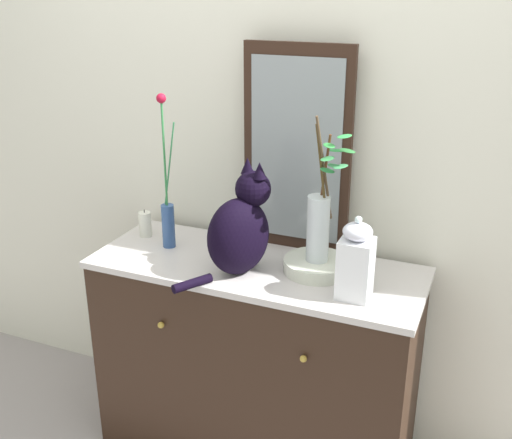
{
  "coord_description": "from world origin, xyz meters",
  "views": [
    {
      "loc": [
        0.79,
        -1.88,
        1.83
      ],
      "look_at": [
        0.0,
        0.0,
        1.03
      ],
      "focal_mm": 42.91,
      "sensor_mm": 36.0,
      "label": 1
    }
  ],
  "objects_px": {
    "vase_slim_green": "(168,211)",
    "sideboard": "(256,361)",
    "bowl_porcelain": "(317,265)",
    "candle_pillar": "(145,224)",
    "mirror_leaning": "(297,150)",
    "jar_lidded_porcelain": "(356,262)",
    "vase_glass_clear": "(319,221)",
    "cat_sitting": "(240,229)"
  },
  "relations": [
    {
      "from": "vase_slim_green",
      "to": "bowl_porcelain",
      "type": "relative_size",
      "value": 2.52
    },
    {
      "from": "vase_slim_green",
      "to": "bowl_porcelain",
      "type": "bearing_deg",
      "value": 1.16
    },
    {
      "from": "vase_slim_green",
      "to": "bowl_porcelain",
      "type": "distance_m",
      "value": 0.62
    },
    {
      "from": "vase_glass_clear",
      "to": "candle_pillar",
      "type": "height_order",
      "value": "vase_glass_clear"
    },
    {
      "from": "vase_slim_green",
      "to": "vase_glass_clear",
      "type": "distance_m",
      "value": 0.61
    },
    {
      "from": "vase_slim_green",
      "to": "jar_lidded_porcelain",
      "type": "height_order",
      "value": "vase_slim_green"
    },
    {
      "from": "jar_lidded_porcelain",
      "to": "candle_pillar",
      "type": "height_order",
      "value": "jar_lidded_porcelain"
    },
    {
      "from": "mirror_leaning",
      "to": "vase_slim_green",
      "type": "relative_size",
      "value": 1.3
    },
    {
      "from": "vase_glass_clear",
      "to": "candle_pillar",
      "type": "bearing_deg",
      "value": 176.72
    },
    {
      "from": "mirror_leaning",
      "to": "candle_pillar",
      "type": "xyz_separation_m",
      "value": [
        -0.6,
        -0.14,
        -0.34
      ]
    },
    {
      "from": "vase_glass_clear",
      "to": "bowl_porcelain",
      "type": "bearing_deg",
      "value": 162.26
    },
    {
      "from": "sideboard",
      "to": "vase_slim_green",
      "type": "bearing_deg",
      "value": 176.68
    },
    {
      "from": "vase_slim_green",
      "to": "sideboard",
      "type": "bearing_deg",
      "value": -3.32
    },
    {
      "from": "sideboard",
      "to": "vase_glass_clear",
      "type": "xyz_separation_m",
      "value": [
        0.23,
        0.03,
        0.62
      ]
    },
    {
      "from": "jar_lidded_porcelain",
      "to": "mirror_leaning",
      "type": "bearing_deg",
      "value": 135.79
    },
    {
      "from": "sideboard",
      "to": "vase_slim_green",
      "type": "height_order",
      "value": "vase_slim_green"
    },
    {
      "from": "mirror_leaning",
      "to": "jar_lidded_porcelain",
      "type": "height_order",
      "value": "mirror_leaning"
    },
    {
      "from": "candle_pillar",
      "to": "bowl_porcelain",
      "type": "bearing_deg",
      "value": -3.19
    },
    {
      "from": "mirror_leaning",
      "to": "jar_lidded_porcelain",
      "type": "relative_size",
      "value": 2.72
    },
    {
      "from": "mirror_leaning",
      "to": "jar_lidded_porcelain",
      "type": "distance_m",
      "value": 0.52
    },
    {
      "from": "mirror_leaning",
      "to": "bowl_porcelain",
      "type": "xyz_separation_m",
      "value": [
        0.15,
        -0.18,
        -0.37
      ]
    },
    {
      "from": "bowl_porcelain",
      "to": "mirror_leaning",
      "type": "bearing_deg",
      "value": 129.61
    },
    {
      "from": "bowl_porcelain",
      "to": "jar_lidded_porcelain",
      "type": "height_order",
      "value": "jar_lidded_porcelain"
    },
    {
      "from": "mirror_leaning",
      "to": "jar_lidded_porcelain",
      "type": "xyz_separation_m",
      "value": [
        0.32,
        -0.31,
        -0.26
      ]
    },
    {
      "from": "vase_glass_clear",
      "to": "candle_pillar",
      "type": "distance_m",
      "value": 0.77
    },
    {
      "from": "sideboard",
      "to": "mirror_leaning",
      "type": "relative_size",
      "value": 1.58
    },
    {
      "from": "vase_glass_clear",
      "to": "candle_pillar",
      "type": "relative_size",
      "value": 4.62
    },
    {
      "from": "jar_lidded_porcelain",
      "to": "candle_pillar",
      "type": "bearing_deg",
      "value": 169.31
    },
    {
      "from": "bowl_porcelain",
      "to": "vase_glass_clear",
      "type": "bearing_deg",
      "value": -17.74
    },
    {
      "from": "bowl_porcelain",
      "to": "vase_slim_green",
      "type": "bearing_deg",
      "value": -178.84
    },
    {
      "from": "cat_sitting",
      "to": "bowl_porcelain",
      "type": "height_order",
      "value": "cat_sitting"
    },
    {
      "from": "sideboard",
      "to": "mirror_leaning",
      "type": "height_order",
      "value": "mirror_leaning"
    },
    {
      "from": "mirror_leaning",
      "to": "cat_sitting",
      "type": "relative_size",
      "value": 1.91
    },
    {
      "from": "sideboard",
      "to": "jar_lidded_porcelain",
      "type": "relative_size",
      "value": 4.31
    },
    {
      "from": "sideboard",
      "to": "cat_sitting",
      "type": "bearing_deg",
      "value": -109.84
    },
    {
      "from": "vase_slim_green",
      "to": "candle_pillar",
      "type": "distance_m",
      "value": 0.18
    },
    {
      "from": "sideboard",
      "to": "candle_pillar",
      "type": "xyz_separation_m",
      "value": [
        -0.52,
        0.08,
        0.47
      ]
    },
    {
      "from": "sideboard",
      "to": "bowl_porcelain",
      "type": "relative_size",
      "value": 5.17
    },
    {
      "from": "cat_sitting",
      "to": "vase_glass_clear",
      "type": "bearing_deg",
      "value": 23.12
    },
    {
      "from": "sideboard",
      "to": "jar_lidded_porcelain",
      "type": "bearing_deg",
      "value": -13.89
    },
    {
      "from": "bowl_porcelain",
      "to": "vase_glass_clear",
      "type": "height_order",
      "value": "vase_glass_clear"
    },
    {
      "from": "sideboard",
      "to": "candle_pillar",
      "type": "height_order",
      "value": "candle_pillar"
    }
  ]
}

